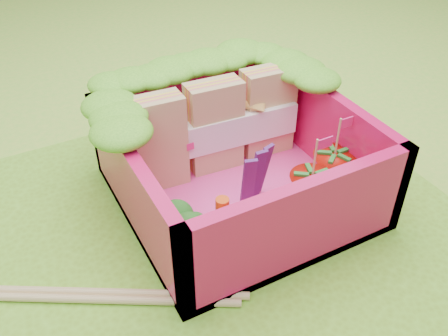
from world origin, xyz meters
The scene contains 13 objects.
ground centered at (0.00, 0.00, 0.00)m, with size 14.00×14.00×0.00m, color #7ED13A.
placemat centered at (0.00, 0.00, 0.01)m, with size 2.60×2.60×0.03m, color #6FAF27.
bento_floor centered at (0.18, 0.23, 0.06)m, with size 1.30×1.30×0.05m, color #FF41A5.
bento_box centered at (0.18, 0.23, 0.31)m, with size 1.30×1.30×0.55m.
lettuce_ruffle centered at (0.18, 0.70, 0.64)m, with size 1.43×0.77×0.11m.
sandwich_stack centered at (0.18, 0.52, 0.36)m, with size 1.07×0.24×0.58m.
broccoli centered at (-0.33, -0.08, 0.25)m, with size 0.31×0.31×0.24m.
carrot_sticks centered at (-0.12, -0.11, 0.21)m, with size 0.13×0.13×0.28m.
purple_wedges centered at (0.22, 0.09, 0.27)m, with size 0.20×0.10×0.38m.
strawberry_left centered at (0.44, -0.11, 0.21)m, with size 0.25×0.25×0.49m.
strawberry_right centered at (0.67, -0.01, 0.21)m, with size 0.25×0.25×0.49m.
snap_peas centered at (0.54, -0.08, 0.11)m, with size 0.57×0.35×0.05m.
chopsticks centered at (-1.06, 0.06, 0.05)m, with size 1.87×1.09×0.04m.
Camera 1 is at (-0.96, -1.73, 1.98)m, focal length 40.00 mm.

